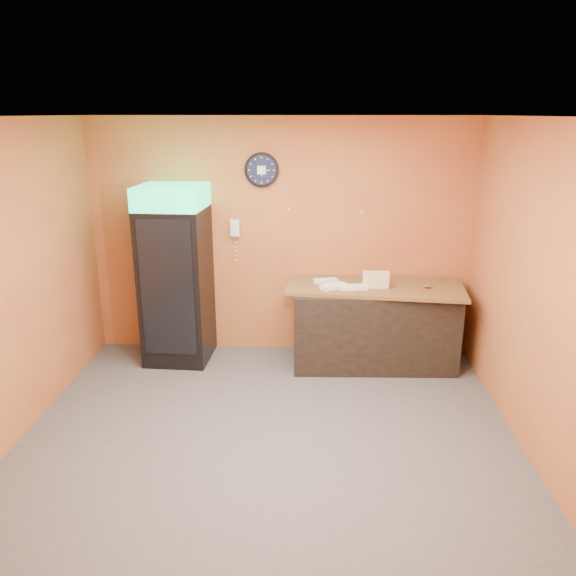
{
  "coord_description": "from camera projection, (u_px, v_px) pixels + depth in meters",
  "views": [
    {
      "loc": [
        0.36,
        -4.52,
        2.83
      ],
      "look_at": [
        0.15,
        0.6,
        1.22
      ],
      "focal_mm": 35.0,
      "sensor_mm": 36.0,
      "label": 1
    }
  ],
  "objects": [
    {
      "name": "floor",
      "position": [
        269.0,
        433.0,
        5.17
      ],
      "size": [
        4.5,
        4.5,
        0.0
      ],
      "primitive_type": "plane",
      "color": "#47474C",
      "rests_on": "ground"
    },
    {
      "name": "back_wall",
      "position": [
        280.0,
        238.0,
        6.66
      ],
      "size": [
        4.5,
        0.02,
        2.8
      ],
      "primitive_type": "cube",
      "color": "#B97134",
      "rests_on": "floor"
    },
    {
      "name": "left_wall",
      "position": [
        8.0,
        286.0,
        4.84
      ],
      "size": [
        0.02,
        4.0,
        2.8
      ],
      "primitive_type": "cube",
      "color": "#B97134",
      "rests_on": "floor"
    },
    {
      "name": "right_wall",
      "position": [
        537.0,
        292.0,
        4.67
      ],
      "size": [
        0.02,
        4.0,
        2.8
      ],
      "primitive_type": "cube",
      "color": "#B97134",
      "rests_on": "floor"
    },
    {
      "name": "ceiling",
      "position": [
        266.0,
        116.0,
        4.34
      ],
      "size": [
        4.5,
        4.0,
        0.02
      ],
      "primitive_type": "cube",
      "color": "white",
      "rests_on": "back_wall"
    },
    {
      "name": "beverage_cooler",
      "position": [
        176.0,
        278.0,
        6.45
      ],
      "size": [
        0.76,
        0.77,
        2.07
      ],
      "rotation": [
        0.0,
        0.0,
        -0.05
      ],
      "color": "black",
      "rests_on": "floor"
    },
    {
      "name": "prep_counter",
      "position": [
        373.0,
        326.0,
        6.51
      ],
      "size": [
        1.85,
        0.86,
        0.92
      ],
      "primitive_type": "cube",
      "rotation": [
        0.0,
        0.0,
        0.02
      ],
      "color": "black",
      "rests_on": "floor"
    },
    {
      "name": "wall_clock",
      "position": [
        262.0,
        170.0,
        6.4
      ],
      "size": [
        0.39,
        0.06,
        0.39
      ],
      "color": "black",
      "rests_on": "back_wall"
    },
    {
      "name": "wall_phone",
      "position": [
        235.0,
        228.0,
        6.59
      ],
      "size": [
        0.11,
        0.1,
        0.2
      ],
      "color": "white",
      "rests_on": "back_wall"
    },
    {
      "name": "butcher_paper",
      "position": [
        375.0,
        287.0,
        6.37
      ],
      "size": [
        2.05,
        1.04,
        0.04
      ],
      "primitive_type": "cube",
      "rotation": [
        0.0,
        0.0,
        -0.1
      ],
      "color": "brown",
      "rests_on": "prep_counter"
    },
    {
      "name": "sub_roll_stack",
      "position": [
        376.0,
        280.0,
        6.25
      ],
      "size": [
        0.29,
        0.1,
        0.18
      ],
      "rotation": [
        0.0,
        0.0,
        0.0
      ],
      "color": "beige",
      "rests_on": "butcher_paper"
    },
    {
      "name": "wrapped_sandwich_left",
      "position": [
        334.0,
        286.0,
        6.24
      ],
      "size": [
        0.32,
        0.27,
        0.04
      ],
      "primitive_type": "cube",
      "rotation": [
        0.0,
        0.0,
        0.57
      ],
      "color": "white",
      "rests_on": "butcher_paper"
    },
    {
      "name": "wrapped_sandwich_mid",
      "position": [
        354.0,
        287.0,
        6.21
      ],
      "size": [
        0.32,
        0.16,
        0.04
      ],
      "primitive_type": "cube",
      "rotation": [
        0.0,
        0.0,
        0.12
      ],
      "color": "white",
      "rests_on": "butcher_paper"
    },
    {
      "name": "wrapped_sandwich_right",
      "position": [
        326.0,
        281.0,
        6.46
      ],
      "size": [
        0.29,
        0.17,
        0.04
      ],
      "primitive_type": "cube",
      "rotation": [
        0.0,
        0.0,
        0.23
      ],
      "color": "white",
      "rests_on": "butcher_paper"
    },
    {
      "name": "kitchen_tool",
      "position": [
        383.0,
        278.0,
        6.51
      ],
      "size": [
        0.06,
        0.06,
        0.06
      ],
      "primitive_type": "cylinder",
      "color": "silver",
      "rests_on": "butcher_paper"
    }
  ]
}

